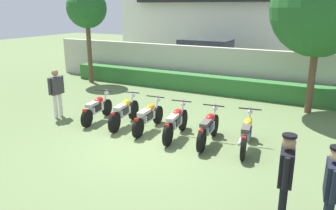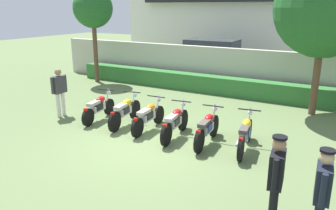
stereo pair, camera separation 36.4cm
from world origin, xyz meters
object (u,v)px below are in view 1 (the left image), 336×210
(parked_car, at_px, (208,57))
(tree_far_side, at_px, (320,8))
(tree_near_inspector, at_px, (87,9))
(motorcycle_in_row_3, at_px, (176,122))
(motorcycle_in_row_0, at_px, (97,108))
(officer_1, at_px, (332,187))
(motorcycle_in_row_4, at_px, (208,128))
(motorcycle_in_row_2, at_px, (148,116))
(inspector_person, at_px, (56,89))
(motorcycle_in_row_1, at_px, (124,112))
(motorcycle_in_row_5, at_px, (247,133))
(officer_0, at_px, (286,174))

(parked_car, xyz_separation_m, tree_far_side, (5.69, -4.87, 2.60))
(tree_near_inspector, relative_size, motorcycle_in_row_3, 2.33)
(tree_near_inspector, height_order, motorcycle_in_row_0, tree_near_inspector)
(tree_near_inspector, xyz_separation_m, officer_1, (11.02, -7.39, -2.54))
(tree_far_side, distance_m, motorcycle_in_row_4, 5.65)
(motorcycle_in_row_2, bearing_deg, officer_1, -124.32)
(parked_car, relative_size, motorcycle_in_row_2, 2.39)
(motorcycle_in_row_3, bearing_deg, inspector_person, 85.45)
(tree_near_inspector, height_order, motorcycle_in_row_1, tree_near_inspector)
(tree_far_side, bearing_deg, motorcycle_in_row_5, -104.42)
(motorcycle_in_row_4, bearing_deg, parked_car, 16.29)
(parked_car, bearing_deg, motorcycle_in_row_0, -92.90)
(motorcycle_in_row_0, relative_size, inspector_person, 1.11)
(motorcycle_in_row_5, xyz_separation_m, officer_0, (1.40, -2.89, 0.52))
(tree_far_side, xyz_separation_m, motorcycle_in_row_2, (-4.02, -4.15, -3.10))
(tree_far_side, relative_size, motorcycle_in_row_5, 2.63)
(motorcycle_in_row_2, relative_size, motorcycle_in_row_5, 0.97)
(motorcycle_in_row_5, relative_size, officer_0, 1.18)
(tree_far_side, height_order, officer_1, tree_far_side)
(motorcycle_in_row_4, xyz_separation_m, inspector_person, (-5.27, -0.22, 0.50))
(motorcycle_in_row_1, height_order, motorcycle_in_row_4, motorcycle_in_row_1)
(tree_far_side, distance_m, motorcycle_in_row_0, 7.90)
(inspector_person, bearing_deg, motorcycle_in_row_1, 8.05)
(motorcycle_in_row_0, height_order, motorcycle_in_row_2, motorcycle_in_row_2)
(motorcycle_in_row_4, distance_m, motorcycle_in_row_5, 1.02)
(parked_car, relative_size, tree_near_inspector, 1.02)
(tree_near_inspector, relative_size, motorcycle_in_row_2, 2.35)
(motorcycle_in_row_4, bearing_deg, inspector_person, 87.10)
(tree_near_inspector, distance_m, motorcycle_in_row_3, 8.87)
(tree_near_inspector, distance_m, motorcycle_in_row_4, 9.63)
(motorcycle_in_row_0, relative_size, officer_1, 1.13)
(motorcycle_in_row_4, relative_size, motorcycle_in_row_5, 0.96)
(motorcycle_in_row_5, bearing_deg, inspector_person, 83.93)
(parked_car, height_order, motorcycle_in_row_3, parked_car)
(parked_car, xyz_separation_m, motorcycle_in_row_0, (-0.25, -9.05, -0.50))
(tree_near_inspector, xyz_separation_m, motorcycle_in_row_5, (8.93, -4.45, -3.03))
(parked_car, distance_m, officer_0, 13.34)
(motorcycle_in_row_0, bearing_deg, officer_0, -122.99)
(motorcycle_in_row_0, relative_size, officer_0, 1.09)
(motorcycle_in_row_3, xyz_separation_m, inspector_person, (-4.30, -0.20, 0.50))
(tree_near_inspector, height_order, inspector_person, tree_near_inspector)
(parked_car, relative_size, inspector_person, 2.79)
(motorcycle_in_row_0, height_order, inspector_person, inspector_person)
(motorcycle_in_row_1, bearing_deg, motorcycle_in_row_2, -99.38)
(parked_car, height_order, officer_1, parked_car)
(officer_0, bearing_deg, inspector_person, -25.51)
(motorcycle_in_row_4, relative_size, officer_0, 1.14)
(motorcycle_in_row_3, relative_size, inspector_person, 1.17)
(motorcycle_in_row_4, distance_m, officer_0, 3.71)
(motorcycle_in_row_3, distance_m, officer_1, 4.95)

